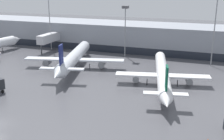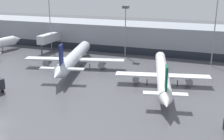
% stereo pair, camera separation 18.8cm
% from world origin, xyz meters
% --- Properties ---
extents(terminal_building, '(160.00, 26.62, 9.00)m').
position_xyz_m(terminal_building, '(-0.07, 61.94, 4.49)').
color(terminal_building, gray).
rests_on(terminal_building, ground_plane).
extents(parked_jet_0, '(26.94, 35.92, 8.96)m').
position_xyz_m(parked_jet_0, '(-3.35, 33.54, 2.93)').
color(parked_jet_0, silver).
rests_on(parked_jet_0, ground_plane).
extents(parked_jet_3, '(21.22, 37.04, 8.12)m').
position_xyz_m(parked_jet_3, '(21.56, 28.57, 2.56)').
color(parked_jet_3, white).
rests_on(parked_jet_3, ground_plane).
extents(apron_light_mast_2, '(1.80, 1.80, 15.73)m').
position_xyz_m(apron_light_mast_2, '(5.55, 51.00, 12.65)').
color(apron_light_mast_2, gray).
rests_on(apron_light_mast_2, ground_plane).
extents(apron_light_mast_4, '(1.80, 1.80, 21.26)m').
position_xyz_m(apron_light_mast_4, '(-22.01, 51.88, 16.45)').
color(apron_light_mast_4, gray).
rests_on(apron_light_mast_4, ground_plane).
extents(apron_light_mast_5, '(1.80, 1.80, 21.80)m').
position_xyz_m(apron_light_mast_5, '(31.60, 48.75, 16.80)').
color(apron_light_mast_5, gray).
rests_on(apron_light_mast_5, ground_plane).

